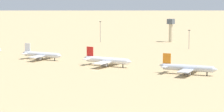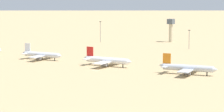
{
  "view_description": "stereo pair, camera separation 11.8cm",
  "coord_description": "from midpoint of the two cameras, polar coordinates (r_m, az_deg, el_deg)",
  "views": [
    {
      "loc": [
        202.8,
        -286.2,
        54.6
      ],
      "look_at": [
        -2.2,
        21.52,
        6.0
      ],
      "focal_mm": 95.71,
      "sensor_mm": 36.0,
      "label": 1
    },
    {
      "loc": [
        202.9,
        -286.13,
        54.6
      ],
      "look_at": [
        -2.2,
        21.52,
        6.0
      ],
      "focal_mm": 95.71,
      "sensor_mm": 36.0,
      "label": 2
    }
  ],
  "objects": [
    {
      "name": "light_pole_west",
      "position": [
        507.49,
        -1.13,
        2.46
      ],
      "size": [
        1.8,
        0.5,
        17.82
      ],
      "color": "#59595E",
      "rests_on": "ground"
    },
    {
      "name": "parked_jet_orange_4",
      "position": [
        341.35,
        7.21,
        -1.13
      ],
      "size": [
        34.76,
        29.65,
        11.52
      ],
      "rotation": [
        0.0,
        0.0,
        0.18
      ],
      "color": "silver",
      "rests_on": "ground"
    },
    {
      "name": "parked_jet_red_3",
      "position": [
        370.23,
        -0.5,
        -0.4
      ],
      "size": [
        34.86,
        29.35,
        11.51
      ],
      "rotation": [
        0.0,
        0.0,
        0.07
      ],
      "color": "white",
      "rests_on": "ground"
    },
    {
      "name": "light_pole_mid",
      "position": [
        461.57,
        7.37,
        1.71
      ],
      "size": [
        1.8,
        0.5,
        14.9
      ],
      "color": "#59595E",
      "rests_on": "ground"
    },
    {
      "name": "parked_jet_white_2",
      "position": [
        402.53,
        -6.76,
        0.14
      ],
      "size": [
        31.94,
        27.02,
        10.55
      ],
      "rotation": [
        0.0,
        0.0,
        0.11
      ],
      "color": "silver",
      "rests_on": "ground"
    },
    {
      "name": "ground",
      "position": [
        354.99,
        -1.64,
        -1.36
      ],
      "size": [
        4000.0,
        4000.0,
        0.0
      ],
      "primitive_type": "plane",
      "color": "tan"
    },
    {
      "name": "control_tower",
      "position": [
        511.74,
        5.63,
        2.67
      ],
      "size": [
        5.2,
        5.2,
        19.78
      ],
      "color": "#C6B793",
      "rests_on": "ground"
    }
  ]
}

